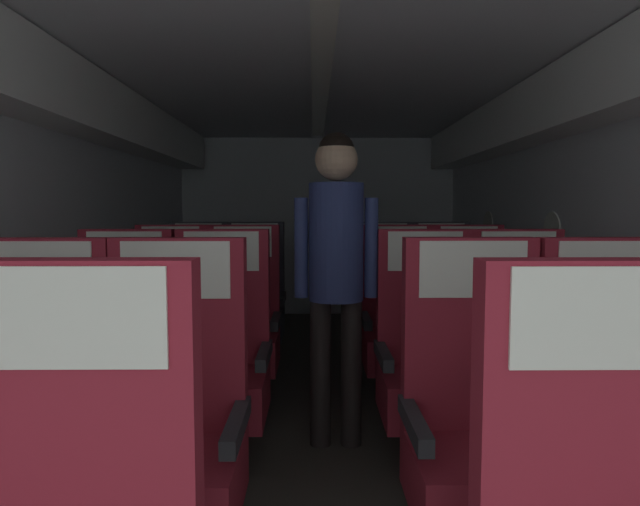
{
  "coord_description": "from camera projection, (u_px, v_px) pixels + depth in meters",
  "views": [
    {
      "loc": [
        -0.04,
        0.38,
        1.23
      ],
      "look_at": [
        -0.01,
        3.74,
        0.97
      ],
      "focal_mm": 30.96,
      "sensor_mm": 36.0,
      "label": 1
    }
  ],
  "objects": [
    {
      "name": "seat_c_right_aisle",
      "position": [
        521.0,
        363.0,
        2.75
      ],
      "size": [
        0.5,
        0.48,
        1.13
      ],
      "color": "#38383D",
      "rests_on": "ground"
    },
    {
      "name": "seat_e_right_aisle",
      "position": [
        443.0,
        304.0,
        4.45
      ],
      "size": [
        0.5,
        0.48,
        1.13
      ],
      "color": "#38383D",
      "rests_on": "ground"
    },
    {
      "name": "seat_d_right_window",
      "position": [
        399.0,
        326.0,
        3.6
      ],
      "size": [
        0.5,
        0.48,
        1.13
      ],
      "color": "#38383D",
      "rests_on": "ground"
    },
    {
      "name": "seat_d_left_aisle",
      "position": [
        242.0,
        327.0,
        3.58
      ],
      "size": [
        0.5,
        0.48,
        1.13
      ],
      "color": "#38383D",
      "rests_on": "ground"
    },
    {
      "name": "seat_b_left_aisle",
      "position": [
        173.0,
        435.0,
        1.87
      ],
      "size": [
        0.5,
        0.48,
        1.13
      ],
      "color": "#38383D",
      "rests_on": "ground"
    },
    {
      "name": "seat_e_left_aisle",
      "position": [
        254.0,
        304.0,
        4.44
      ],
      "size": [
        0.5,
        0.48,
        1.13
      ],
      "color": "#38383D",
      "rests_on": "ground"
    },
    {
      "name": "seat_e_right_window",
      "position": [
        385.0,
        304.0,
        4.46
      ],
      "size": [
        0.5,
        0.48,
        1.13
      ],
      "color": "#38383D",
      "rests_on": "ground"
    },
    {
      "name": "seat_d_left_window",
      "position": [
        169.0,
        327.0,
        3.59
      ],
      "size": [
        0.5,
        0.48,
        1.13
      ],
      "color": "#38383D",
      "rests_on": "ground"
    },
    {
      "name": "fuselage_shell",
      "position": [
        322.0,
        161.0,
        3.28
      ],
      "size": [
        3.33,
        6.92,
        2.13
      ],
      "color": "silver",
      "rests_on": "ground"
    },
    {
      "name": "seat_d_right_aisle",
      "position": [
        471.0,
        326.0,
        3.61
      ],
      "size": [
        0.5,
        0.48,
        1.13
      ],
      "color": "#38383D",
      "rests_on": "ground"
    },
    {
      "name": "seat_b_left_window",
      "position": [
        31.0,
        436.0,
        1.86
      ],
      "size": [
        0.5,
        0.48,
        1.13
      ],
      "color": "#38383D",
      "rests_on": "ground"
    },
    {
      "name": "seat_b_right_window",
      "position": [
        477.0,
        432.0,
        1.89
      ],
      "size": [
        0.5,
        0.48,
        1.13
      ],
      "color": "#38383D",
      "rests_on": "ground"
    },
    {
      "name": "seat_c_left_window",
      "position": [
        122.0,
        363.0,
        2.73
      ],
      "size": [
        0.5,
        0.48,
        1.13
      ],
      "color": "#38383D",
      "rests_on": "ground"
    },
    {
      "name": "ground",
      "position": [
        322.0,
        428.0,
        3.14
      ],
      "size": [
        3.45,
        7.27,
        0.02
      ],
      "primitive_type": "cube",
      "color": "#3D3833"
    },
    {
      "name": "seat_b_right_aisle",
      "position": [
        619.0,
        433.0,
        1.88
      ],
      "size": [
        0.5,
        0.48,
        1.13
      ],
      "color": "#38383D",
      "rests_on": "ground"
    },
    {
      "name": "seat_e_left_window",
      "position": [
        198.0,
        304.0,
        4.44
      ],
      "size": [
        0.5,
        0.48,
        1.13
      ],
      "color": "#38383D",
      "rests_on": "ground"
    },
    {
      "name": "flight_attendant",
      "position": [
        336.0,
        255.0,
        2.83
      ],
      "size": [
        0.43,
        0.28,
        1.62
      ],
      "rotation": [
        0.0,
        0.0,
        -0.24
      ],
      "color": "black",
      "rests_on": "ground"
    },
    {
      "name": "seat_c_right_window",
      "position": [
        427.0,
        363.0,
        2.74
      ],
      "size": [
        0.5,
        0.48,
        1.13
      ],
      "color": "#38383D",
      "rests_on": "ground"
    },
    {
      "name": "seat_c_left_aisle",
      "position": [
        220.0,
        363.0,
        2.74
      ],
      "size": [
        0.5,
        0.48,
        1.13
      ],
      "color": "#38383D",
      "rests_on": "ground"
    }
  ]
}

